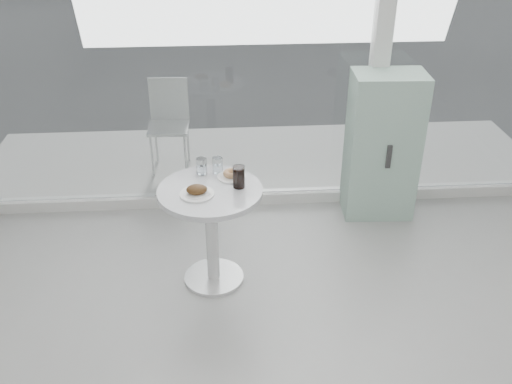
{
  "coord_description": "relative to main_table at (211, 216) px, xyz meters",
  "views": [
    {
      "loc": [
        -0.42,
        -1.47,
        2.68
      ],
      "look_at": [
        -0.2,
        1.7,
        0.85
      ],
      "focal_mm": 40.0,
      "sensor_mm": 36.0,
      "label": 1
    }
  ],
  "objects": [
    {
      "name": "plate_donut",
      "position": [
        0.15,
        0.16,
        0.24
      ],
      "size": [
        0.21,
        0.21,
        0.05
      ],
      "color": "white",
      "rests_on": "main_table"
    },
    {
      "name": "room_shell",
      "position": [
        0.5,
        -2.46,
        1.36
      ],
      "size": [
        6.0,
        6.0,
        6.0
      ],
      "color": "white",
      "rests_on": "ground"
    },
    {
      "name": "main_table",
      "position": [
        0.0,
        0.0,
        0.0
      ],
      "size": [
        0.72,
        0.72,
        0.77
      ],
      "color": "silver",
      "rests_on": "ground"
    },
    {
      "name": "plate_fritter",
      "position": [
        -0.08,
        -0.07,
        0.25
      ],
      "size": [
        0.23,
        0.23,
        0.07
      ],
      "color": "white",
      "rests_on": "main_table"
    },
    {
      "name": "patio_deck",
      "position": [
        0.5,
        1.9,
        -0.53
      ],
      "size": [
        5.6,
        1.6,
        0.05
      ],
      "primitive_type": "cube",
      "color": "beige",
      "rests_on": "ground"
    },
    {
      "name": "storefront",
      "position": [
        0.57,
        1.1,
        1.16
      ],
      "size": [
        5.0,
        0.14,
        3.0
      ],
      "color": "white",
      "rests_on": "ground"
    },
    {
      "name": "water_tumbler_b",
      "position": [
        0.06,
        0.24,
        0.27
      ],
      "size": [
        0.07,
        0.07,
        0.12
      ],
      "color": "white",
      "rests_on": "main_table"
    },
    {
      "name": "mint_cabinet",
      "position": [
        1.44,
        0.88,
        0.08
      ],
      "size": [
        0.6,
        0.42,
        1.26
      ],
      "rotation": [
        0.0,
        0.0,
        -0.05
      ],
      "color": "#89AF9F",
      "rests_on": "ground"
    },
    {
      "name": "cola_glass",
      "position": [
        0.2,
        0.02,
        0.3
      ],
      "size": [
        0.08,
        0.08,
        0.16
      ],
      "color": "white",
      "rests_on": "main_table"
    },
    {
      "name": "water_tumbler_a",
      "position": [
        -0.06,
        0.23,
        0.27
      ],
      "size": [
        0.07,
        0.07,
        0.12
      ],
      "color": "white",
      "rests_on": "main_table"
    },
    {
      "name": "patio_chair",
      "position": [
        -0.41,
        1.81,
        -0.01
      ],
      "size": [
        0.39,
        0.39,
        0.87
      ],
      "rotation": [
        0.0,
        0.0,
        -0.04
      ],
      "color": "silver",
      "rests_on": "patio_deck"
    }
  ]
}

